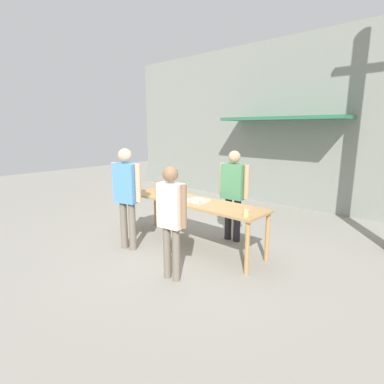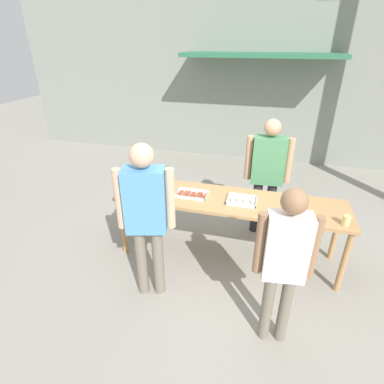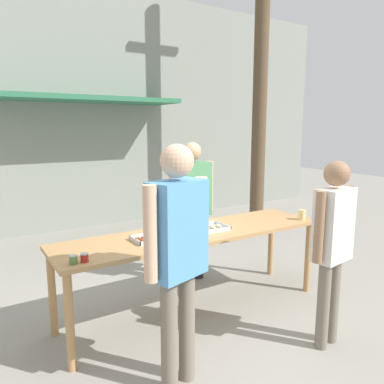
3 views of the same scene
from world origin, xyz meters
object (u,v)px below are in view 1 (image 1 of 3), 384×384
object	(u,v)px
person_server_behind_table	(234,188)
person_customer_holding_hotdog	(126,190)
person_customer_with_cup	(171,213)
food_tray_sausages	(172,195)
beer_cup	(246,213)
condiment_jar_ketchup	(139,191)
food_tray_buns	(197,201)
condiment_jar_mustard	(136,190)

from	to	relation	value
person_server_behind_table	person_customer_holding_hotdog	xyz separation A→B (m)	(-1.15, -1.62, 0.05)
person_server_behind_table	person_customer_with_cup	distance (m)	1.89
food_tray_sausages	person_customer_with_cup	world-z (taller)	person_customer_with_cup
beer_cup	person_server_behind_table	bearing A→B (deg)	132.51
condiment_jar_ketchup	beer_cup	bearing A→B (deg)	0.28
person_server_behind_table	person_customer_holding_hotdog	distance (m)	1.99
food_tray_buns	condiment_jar_mustard	distance (m)	1.48
condiment_jar_ketchup	person_server_behind_table	bearing A→B (deg)	30.96
condiment_jar_mustard	person_customer_with_cup	size ratio (longest dim) A/B	0.04
person_customer_with_cup	food_tray_buns	bearing A→B (deg)	-73.81
beer_cup	person_customer_holding_hotdog	xyz separation A→B (m)	(-2.04, -0.65, 0.17)
condiment_jar_ketchup	person_customer_with_cup	bearing A→B (deg)	-25.51
condiment_jar_ketchup	beer_cup	xyz separation A→B (m)	(2.53, 0.01, 0.02)
beer_cup	person_server_behind_table	xyz separation A→B (m)	(-0.89, 0.97, 0.11)
person_server_behind_table	person_customer_with_cup	bearing A→B (deg)	-86.06
condiment_jar_ketchup	beer_cup	size ratio (longest dim) A/B	0.61
person_server_behind_table	person_customer_holding_hotdog	size ratio (longest dim) A/B	0.96
condiment_jar_ketchup	food_tray_sausages	bearing A→B (deg)	17.91
food_tray_sausages	person_customer_holding_hotdog	world-z (taller)	person_customer_holding_hotdog
beer_cup	person_customer_with_cup	xyz separation A→B (m)	(-0.65, -0.91, 0.07)
food_tray_sausages	person_server_behind_table	bearing A→B (deg)	39.57
beer_cup	condiment_jar_mustard	bearing A→B (deg)	-179.79
food_tray_sausages	person_customer_holding_hotdog	distance (m)	0.94
food_tray_buns	condiment_jar_ketchup	xyz separation A→B (m)	(-1.38, -0.24, 0.02)
food_tray_sausages	beer_cup	bearing A→B (deg)	-7.19
condiment_jar_ketchup	food_tray_buns	bearing A→B (deg)	9.87
food_tray_buns	person_customer_holding_hotdog	distance (m)	1.27
food_tray_buns	condiment_jar_ketchup	world-z (taller)	condiment_jar_ketchup
person_server_behind_table	person_customer_with_cup	size ratio (longest dim) A/B	1.06
food_tray_sausages	condiment_jar_mustard	bearing A→B (deg)	-164.07
condiment_jar_ketchup	person_customer_holding_hotdog	distance (m)	0.83
food_tray_buns	beer_cup	size ratio (longest dim) A/B	3.11
condiment_jar_mustard	person_customer_with_cup	distance (m)	2.16
food_tray_sausages	person_server_behind_table	xyz separation A→B (m)	(0.90, 0.74, 0.15)
beer_cup	person_customer_with_cup	world-z (taller)	person_customer_with_cup
food_tray_sausages	condiment_jar_mustard	xyz separation A→B (m)	(-0.83, -0.24, 0.02)
food_tray_buns	person_customer_with_cup	bearing A→B (deg)	-66.19
condiment_jar_mustard	person_server_behind_table	world-z (taller)	person_server_behind_table
food_tray_buns	condiment_jar_ketchup	distance (m)	1.40
condiment_jar_mustard	person_server_behind_table	xyz separation A→B (m)	(1.73, 0.98, 0.13)
food_tray_sausages	person_customer_with_cup	xyz separation A→B (m)	(1.14, -1.13, 0.12)
food_tray_sausages	beer_cup	distance (m)	1.81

